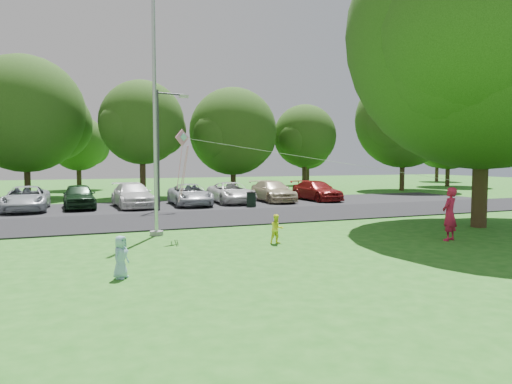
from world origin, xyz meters
name	(u,v)px	position (x,y,z in m)	size (l,w,h in m)	color
ground	(301,254)	(0.00, 0.00, 0.00)	(120.00, 120.00, 0.00)	#24691B
park_road	(216,218)	(0.00, 9.00, 0.03)	(60.00, 6.00, 0.06)	black
parking_strip	(186,205)	(0.00, 15.50, 0.03)	(42.00, 7.00, 0.06)	black
flagpole	(155,123)	(-3.50, 5.00, 4.17)	(0.50, 0.50, 10.00)	#B7BABF
street_lamp	(163,139)	(-1.81, 13.02, 3.97)	(1.84, 0.53, 6.60)	#3F3F44
trash_can	(251,200)	(3.37, 13.00, 0.47)	(0.59, 0.59, 0.93)	black
big_tree	(485,40)	(9.40, 2.07, 7.70)	(11.82, 11.26, 13.67)	#332316
tree_row	(180,124)	(1.59, 24.23, 5.71)	(64.35, 11.94, 10.88)	#332316
horizon_trees	(184,145)	(4.06, 33.88, 4.30)	(77.46, 7.20, 7.02)	#332316
parked_cars	(184,194)	(-0.10, 15.47, 0.74)	(20.15, 5.31, 1.42)	#B2B7BF
woman	(450,214)	(5.85, 0.11, 0.94)	(0.68, 0.45, 1.87)	#C51A42
child_yellow	(277,229)	(-0.02, 1.76, 0.50)	(0.48, 0.38, 1.00)	#FBFF28
child_blue	(121,257)	(-5.31, -0.98, 0.51)	(0.50, 0.33, 1.03)	#8DB8D9
kite	(191,151)	(-2.42, 3.88, 3.15)	(8.84, 4.17, 2.62)	pink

